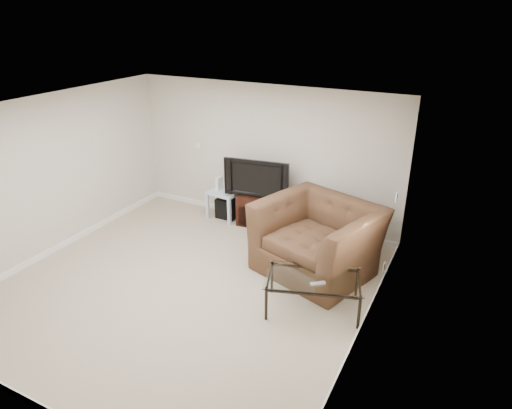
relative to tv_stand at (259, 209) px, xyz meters
The scene contains 18 objects.
floor 2.30m from the tv_stand, 90.07° to the right, with size 5.00×5.00×0.00m, color tan.
ceiling 3.17m from the tv_stand, 90.07° to the right, with size 5.00×5.00×0.00m, color white.
wall_back 0.98m from the tv_stand, 90.72° to the left, with size 5.00×0.02×2.50m, color silver.
wall_left 3.52m from the tv_stand, 137.67° to the right, with size 0.02×5.00×2.50m, color silver.
wall_right 3.51m from the tv_stand, 42.40° to the right, with size 0.02×5.00×2.50m, color silver.
plate_back 1.71m from the tv_stand, behind, with size 0.12×0.02×0.12m, color white.
plate_right_switch 2.75m from the tv_stand, 15.30° to the right, with size 0.02×0.09×0.13m, color white.
plate_right_outlet 2.67m from the tv_stand, 21.52° to the right, with size 0.02×0.08×0.12m, color white.
tv_stand is the anchor object (origin of this frame).
dvd_player 0.20m from the tv_stand, 83.37° to the right, with size 0.38×0.26×0.05m, color black.
television 0.63m from the tv_stand, 83.37° to the right, with size 1.09×0.22×0.68m, color black.
side_table 0.69m from the tv_stand, behind, with size 0.55×0.55×0.53m, color silver, non-canonical shape.
subwoofer 0.66m from the tv_stand, behind, with size 0.38×0.38×0.38m, color black.
game_console 0.90m from the tv_stand, behind, with size 0.06×0.18×0.24m, color white.
game_case 0.71m from the tv_stand, behind, with size 0.06×0.15×0.21m, color silver.
recliner 1.87m from the tv_stand, 34.62° to the right, with size 1.63×1.06×1.42m, color brown.
coffee_table 2.68m from the tv_stand, 47.92° to the right, with size 1.24×0.70×0.48m, color black, non-canonical shape.
remote 2.84m from the tv_stand, 48.04° to the right, with size 0.19×0.05×0.02m, color #B2B2B7.
Camera 1 is at (3.40, -4.48, 3.69)m, focal length 32.00 mm.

